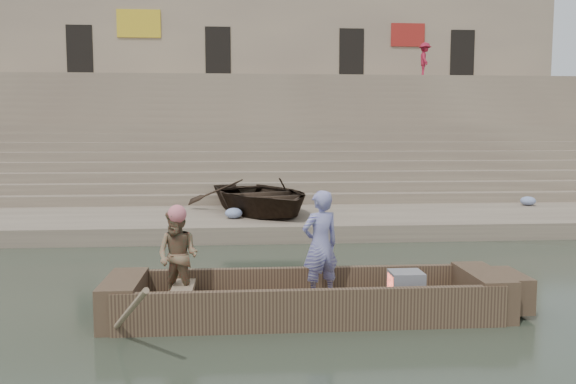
{
  "coord_description": "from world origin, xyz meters",
  "views": [
    {
      "loc": [
        -0.83,
        -7.38,
        2.64
      ],
      "look_at": [
        0.08,
        4.21,
        1.4
      ],
      "focal_mm": 36.88,
      "sensor_mm": 36.0,
      "label": 1
    }
  ],
  "objects": [
    {
      "name": "ground",
      "position": [
        0.0,
        0.0,
        0.0
      ],
      "size": [
        120.0,
        120.0,
        0.0
      ],
      "primitive_type": "plane",
      "color": "#262E23",
      "rests_on": "ground"
    },
    {
      "name": "lower_landing",
      "position": [
        0.0,
        8.0,
        0.2
      ],
      "size": [
        32.0,
        4.0,
        0.4
      ],
      "primitive_type": "cube",
      "color": "gray",
      "rests_on": "ground"
    },
    {
      "name": "mid_landing",
      "position": [
        0.0,
        15.5,
        1.4
      ],
      "size": [
        32.0,
        3.0,
        2.8
      ],
      "primitive_type": "cube",
      "color": "gray",
      "rests_on": "ground"
    },
    {
      "name": "upper_landing",
      "position": [
        0.0,
        22.5,
        2.6
      ],
      "size": [
        32.0,
        3.0,
        5.2
      ],
      "primitive_type": "cube",
      "color": "gray",
      "rests_on": "ground"
    },
    {
      "name": "ghat_steps",
      "position": [
        0.0,
        17.19,
        1.8
      ],
      "size": [
        32.0,
        11.0,
        5.2
      ],
      "color": "gray",
      "rests_on": "ground"
    },
    {
      "name": "building_wall",
      "position": [
        0.0,
        26.5,
        5.6
      ],
      "size": [
        32.0,
        5.07,
        11.2
      ],
      "color": "tan",
      "rests_on": "ground"
    },
    {
      "name": "main_rowboat",
      "position": [
        0.08,
        0.71,
        0.11
      ],
      "size": [
        5.0,
        1.3,
        0.22
      ],
      "primitive_type": "cube",
      "color": "brown",
      "rests_on": "ground"
    },
    {
      "name": "rowboat_trim",
      "position": [
        0.29,
        0.7,
        0.31
      ],
      "size": [
        6.04,
        2.63,
        1.98
      ],
      "color": "brown",
      "rests_on": "ground"
    },
    {
      "name": "standing_man",
      "position": [
        0.27,
        0.81,
        1.0
      ],
      "size": [
        0.67,
        0.56,
        1.56
      ],
      "primitive_type": "imported",
      "rotation": [
        0.0,
        0.0,
        3.53
      ],
      "color": "navy",
      "rests_on": "main_rowboat"
    },
    {
      "name": "rowing_man",
      "position": [
        -1.73,
        0.82,
        0.87
      ],
      "size": [
        0.79,
        0.72,
        1.31
      ],
      "primitive_type": "imported",
      "rotation": [
        0.0,
        0.0,
        -0.43
      ],
      "color": "#2B8352",
      "rests_on": "main_rowboat"
    },
    {
      "name": "television",
      "position": [
        1.49,
        0.71,
        0.42
      ],
      "size": [
        0.46,
        0.42,
        0.4
      ],
      "color": "slate",
      "rests_on": "main_rowboat"
    },
    {
      "name": "beached_rowboat",
      "position": [
        -0.34,
        8.38,
        0.87
      ],
      "size": [
        4.54,
        5.32,
        0.93
      ],
      "primitive_type": "imported",
      "rotation": [
        0.0,
        0.0,
        0.34
      ],
      "color": "#2D2116",
      "rests_on": "lower_landing"
    },
    {
      "name": "pedestrian",
      "position": [
        8.23,
        21.65,
        6.04
      ],
      "size": [
        0.82,
        1.19,
        1.68
      ],
      "primitive_type": "imported",
      "rotation": [
        0.0,
        0.0,
        1.38
      ],
      "color": "maroon",
      "rests_on": "upper_landing"
    },
    {
      "name": "cloth_bundles",
      "position": [
        -0.9,
        8.0,
        0.53
      ],
      "size": [
        17.28,
        2.45,
        0.26
      ],
      "color": "#3F5999",
      "rests_on": "lower_landing"
    }
  ]
}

